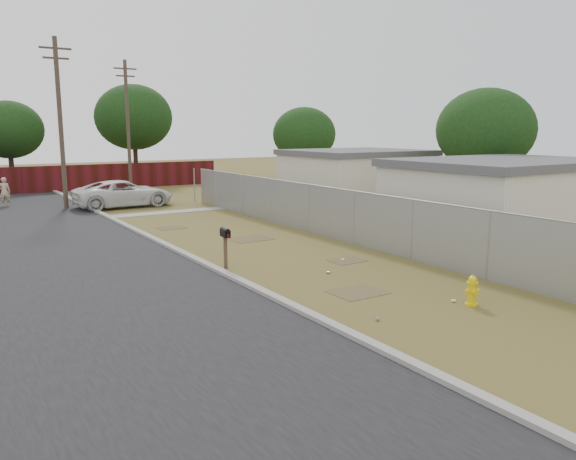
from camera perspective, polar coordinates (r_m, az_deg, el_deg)
ground at (r=19.42m, az=-0.45°, el=-2.44°), size 120.00×120.00×0.00m
street at (r=24.72m, az=-24.30°, el=-0.58°), size 15.10×60.00×0.12m
chainlink_fence at (r=21.85m, az=5.08°, el=1.07°), size 0.10×27.06×2.02m
privacy_fence at (r=41.41m, az=-26.79°, el=4.47°), size 30.00×0.12×1.80m
utility_poles at (r=37.30m, az=-22.95°, el=10.09°), size 12.60×8.24×9.00m
houses at (r=27.67m, az=13.33°, el=4.35°), size 9.30×17.24×3.10m
horizon_trees at (r=41.10m, az=-17.36°, el=10.27°), size 33.32×31.94×7.78m
fire_hydrant at (r=14.47m, az=18.20°, el=-5.90°), size 0.40×0.40×0.78m
mailbox at (r=17.31m, az=-6.40°, el=-0.63°), size 0.26×0.56×1.28m
pickup_truck at (r=32.39m, az=-16.36°, el=3.57°), size 5.46×2.70×1.49m
pedestrian at (r=35.10m, az=-26.85°, el=3.48°), size 0.63×0.45×1.63m
scattered_litter at (r=15.67m, az=8.43°, el=-5.50°), size 3.08×5.16×0.07m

